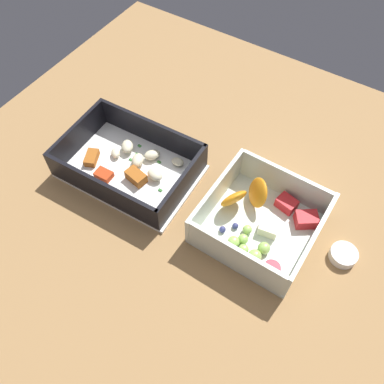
# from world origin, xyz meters

# --- Properties ---
(table_surface) EXTENTS (0.80, 0.80, 0.02)m
(table_surface) POSITION_xyz_m (0.00, 0.00, 0.01)
(table_surface) COLOR #9E7547
(table_surface) RESTS_ON ground
(pasta_container) EXTENTS (0.22, 0.15, 0.06)m
(pasta_container) POSITION_xyz_m (0.10, 0.02, 0.04)
(pasta_container) COLOR white
(pasta_container) RESTS_ON table_surface
(fruit_bowl) EXTENTS (0.16, 0.16, 0.06)m
(fruit_bowl) POSITION_xyz_m (-0.13, -0.00, 0.04)
(fruit_bowl) COLOR silver
(fruit_bowl) RESTS_ON table_surface
(paper_cup_liner) EXTENTS (0.04, 0.04, 0.01)m
(paper_cup_liner) POSITION_xyz_m (-0.25, -0.02, 0.03)
(paper_cup_liner) COLOR white
(paper_cup_liner) RESTS_ON table_surface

